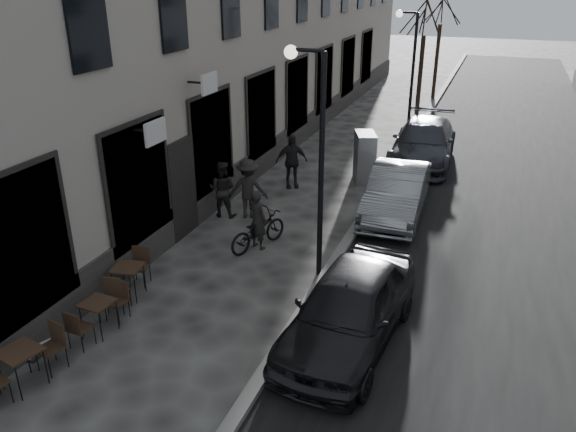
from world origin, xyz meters
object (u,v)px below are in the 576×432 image
Objects in this scene: streetlamp_far at (409,62)px; bistro_set_a at (22,365)px; pedestrian_near at (222,189)px; car_near at (349,308)px; car_mid at (397,192)px; pedestrian_mid at (248,189)px; pedestrian_far at (291,161)px; streetlamp_near at (314,141)px; tree_far at (442,9)px; utility_cabinet at (365,157)px; sign_board at (32,331)px; car_far at (423,142)px; bicycle at (258,230)px; tree_near at (426,17)px; bistro_set_c at (129,278)px; bistro_set_b at (99,314)px.

bistro_set_a is (-3.27, -17.40, -2.71)m from streetlamp_far.
pedestrian_near reaches higher than car_near.
streetlamp_far reaches higher than car_mid.
pedestrian_far is at bearing -113.87° from pedestrian_mid.
pedestrian_near reaches higher than car_mid.
streetlamp_near is at bearing -98.51° from pedestrian_far.
tree_far is 3.48× the size of utility_cabinet.
pedestrian_near is at bearing 83.20° from sign_board.
bicycle is at bearing -110.65° from car_far.
tree_far reaches higher than sign_board.
tree_near is (0.07, 15.00, 1.50)m from streetlamp_near.
bistro_set_c is 4.81m from car_near.
car_mid is at bearing 73.86° from streetlamp_near.
pedestrian_near is at bearing -100.59° from tree_far.
bistro_set_a is 3.04m from bistro_set_c.
tree_far reaches higher than car_far.
pedestrian_near is at bearing 142.04° from car_near.
streetlamp_far is 10.17m from pedestrian_mid.
tree_near reaches higher than sign_board.
bicycle is 0.42× the size of car_near.
bistro_set_b is 1.25× the size of sign_board.
streetlamp_far is 3.36m from tree_near.
car_near reaches higher than bicycle.
bistro_set_b is at bearing -120.93° from car_mid.
pedestrian_mid is (-2.72, -9.53, -2.31)m from streetlamp_far.
pedestrian_mid is (-2.72, 2.47, -2.31)m from streetlamp_near.
bistro_set_b is at bearing 85.81° from pedestrian_near.
car_far is at bearing -84.64° from tree_far.
tree_near is 4.12× the size of bistro_set_b.
sign_board is (-3.84, -16.58, -2.71)m from streetlamp_far.
pedestrian_far reaches higher than pedestrian_mid.
streetlamp_far is at bearing 66.22° from bistro_set_c.
streetlamp_far is at bearing 37.02° from pedestrian_far.
streetlamp_far is 2.98× the size of pedestrian_mid.
tree_near is 3.51× the size of pedestrian_near.
utility_cabinet is at bearing 79.06° from bistro_set_b.
streetlamp_near reaches higher than pedestrian_mid.
streetlamp_near is 0.89× the size of tree_near.
tree_near is at bearing -112.91° from pedestrian_near.
bistro_set_a is at bearing -141.69° from car_near.
car_far is at bearing 58.13° from bistro_set_c.
bistro_set_b is at bearing 95.80° from bistro_set_a.
pedestrian_mid reaches higher than utility_cabinet.
streetlamp_near is at bearing 24.54° from bistro_set_c.
bistro_set_a is at bearing -58.42° from sign_board.
bistro_set_c is at bearing -113.24° from car_far.
streetlamp_near reaches higher than bistro_set_b.
tree_far reaches higher than pedestrian_mid.
pedestrian_mid reaches higher than pedestrian_near.
streetlamp_near is 6.95m from utility_cabinet.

